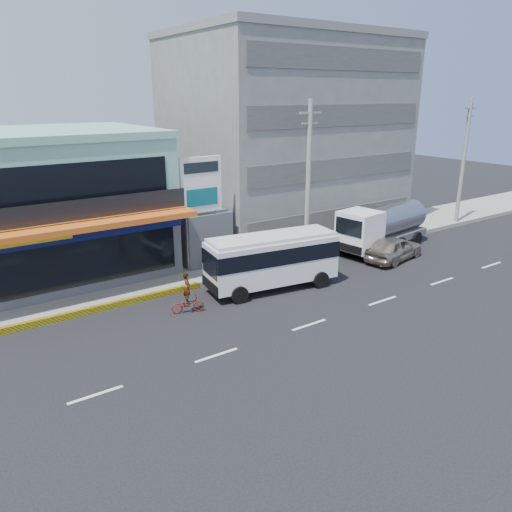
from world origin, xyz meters
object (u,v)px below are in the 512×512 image
Objects in this scene: billboard at (201,191)px; utility_pole_far at (463,162)px; concrete_building at (285,138)px; tanker_truck at (381,227)px; motorcycle_rider at (188,300)px; sedan at (394,248)px; satellite_dish at (195,208)px; utility_pole_near at (308,181)px; minibus at (272,257)px; shop_building at (47,208)px.

utility_pole_far is at bearing -4.57° from billboard.
utility_pole_far is (12.00, -7.60, -1.85)m from concrete_building.
billboard is at bearing 166.47° from tanker_truck.
motorcycle_rider is (-26.00, -2.93, -4.47)m from utility_pole_far.
sedan is 2.27× the size of motorcycle_rider.
utility_pole_near is (6.00, -3.60, 1.57)m from satellite_dish.
utility_pole_near is 16.00m from utility_pole_far.
satellite_dish is at bearing 74.48° from billboard.
utility_pole_near is 2.12× the size of sedan.
concrete_building is 14.41m from minibus.
utility_pole_far is 4.82× the size of motorcycle_rider.
motorcycle_rider is (-10.00, -2.93, -4.47)m from utility_pole_near.
utility_pole_near is 6.76m from tanker_truck.
motorcycle_rider is (-4.00, -6.53, -2.89)m from satellite_dish.
tanker_truck is at bearing 8.40° from minibus.
minibus is 5.44m from motorcycle_rider.
minibus is 3.62× the size of motorcycle_rider.
concrete_building reaches higher than sedan.
tanker_truck is at bearing -22.06° from satellite_dish.
tanker_truck reaches higher than motorcycle_rider.
utility_pole_near reaches higher than minibus.
satellite_dish reaches higher than sedan.
shop_building reaches higher than tanker_truck.
concrete_building is at bearing 21.80° from satellite_dish.
utility_pole_far is at bearing -12.31° from shop_building.
sedan is (10.68, -6.79, -2.77)m from satellite_dish.
billboard is 12.94m from tanker_truck.
billboard is at bearing 175.43° from utility_pole_far.
motorcycle_rider is at bearing -67.12° from shop_building.
billboard is (-10.50, -5.80, -2.07)m from concrete_building.
billboard is 12.92m from sedan.
minibus is at bearing -44.65° from shop_building.
sedan is (11.18, -4.99, -4.12)m from billboard.
satellite_dish is (-10.00, -4.00, -3.42)m from concrete_building.
concrete_building is 10.67× the size of satellite_dish.
shop_building is 30.73m from utility_pole_far.
utility_pole_far is at bearing 6.44° from motorcycle_rider.
satellite_dish is 22.35m from utility_pole_far.
satellite_dish is at bearing 157.94° from tanker_truck.
concrete_building is 8.79m from utility_pole_near.
shop_building reaches higher than satellite_dish.
concrete_building is 10.38m from tanker_truck.
concrete_building reaches higher than utility_pole_near.
concrete_building is 11.30m from satellite_dish.
satellite_dish is 0.19× the size of tanker_truck.
utility_pole_near is at bearing 180.00° from utility_pole_far.
satellite_dish is 0.15× the size of utility_pole_near.
utility_pole_far is 2.12× the size of sedan.
billboard is (-0.50, -1.80, 1.35)m from satellite_dish.
utility_pole_far is at bearing 6.23° from tanker_truck.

